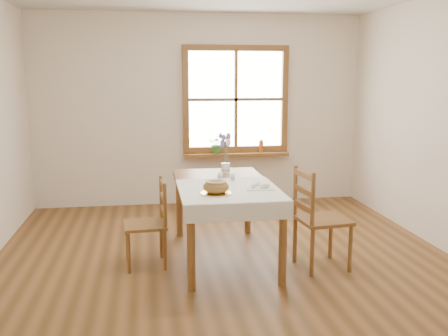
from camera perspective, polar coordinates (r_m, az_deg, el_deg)
The scene contains 18 objects.
ground at distance 4.75m, azimuth 0.57°, elevation -11.39°, with size 5.00×5.00×0.00m, color brown.
room_walls at distance 4.41m, azimuth 0.61°, elevation 9.65°, with size 4.60×5.10×2.65m.
window at distance 6.93m, azimuth 1.35°, elevation 7.84°, with size 1.46×0.08×1.46m.
window_sill at distance 6.94m, azimuth 1.42°, elevation 1.54°, with size 1.46×0.20×0.05m.
dining_table at distance 4.83m, azimuth -0.00°, elevation -2.74°, with size 0.90×1.60×0.75m.
table_linen at distance 4.52m, azimuth 0.59°, elevation -2.50°, with size 0.91×0.99×0.01m, color white.
chair_left at distance 4.75m, azimuth -9.02°, elevation -6.28°, with size 0.38×0.40×0.82m, color brown, non-canonical shape.
chair_right at distance 4.73m, azimuth 11.23°, elevation -5.64°, with size 0.44×0.46×0.95m, color brown, non-canonical shape.
bread_plate at distance 4.33m, azimuth -0.92°, elevation -2.92°, with size 0.26×0.26×0.01m, color white.
bread_loaf at distance 4.32m, azimuth -0.92°, elevation -2.03°, with size 0.22×0.22×0.12m, color olive.
egg_napkin at distance 4.56m, azimuth 4.12°, elevation -2.27°, with size 0.25×0.22×0.01m, color white.
eggs at distance 4.56m, azimuth 4.13°, elevation -1.93°, with size 0.20×0.18×0.04m, color white, non-canonical shape.
salt_shaker at distance 4.87m, azimuth -0.45°, elevation -0.93°, with size 0.05×0.05×0.09m, color white.
pepper_shaker at distance 4.85m, azimuth 0.99°, elevation -1.01°, with size 0.05×0.05×0.09m, color white.
flower_vase at distance 5.28m, azimuth 0.19°, elevation -0.08°, with size 0.09×0.09×0.10m, color white.
lavender_bouquet at distance 5.25m, azimuth 0.19°, elevation 2.12°, with size 0.16×0.16×0.31m, color #6B589D, non-canonical shape.
potted_plant at distance 6.88m, azimuth -0.78°, elevation 2.52°, with size 0.23×0.26×0.20m, color #407B31.
amber_bottle at distance 7.00m, azimuth 4.26°, elevation 2.54°, with size 0.06×0.06×0.18m, color #B65821.
Camera 1 is at (-0.72, -4.35, 1.77)m, focal length 40.00 mm.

